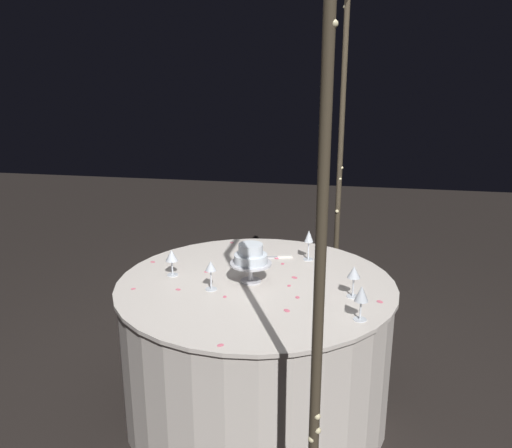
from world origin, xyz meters
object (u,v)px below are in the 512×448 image
Objects in this scene: main_table at (256,347)px; cake_knife at (271,257)px; wine_glass_3 at (361,295)px; wine_glass_0 at (211,268)px; wine_glass_4 at (172,257)px; wine_glass_1 at (309,238)px; wine_glass_2 at (354,274)px; tiered_cake at (251,257)px; decorative_arch at (336,146)px.

cake_knife is (-0.38, 0.02, 0.39)m from main_table.
wine_glass_3 is 0.57× the size of cake_knife.
main_table is 0.82m from wine_glass_3.
wine_glass_4 is at bearing -119.95° from wine_glass_0.
cake_knife is (-0.37, 0.49, -0.10)m from wine_glass_4.
wine_glass_4 is (0.38, -0.71, -0.03)m from wine_glass_1.
tiered_cake is at bearing -100.57° from wine_glass_2.
wine_glass_3 is (0.35, 0.57, -0.02)m from tiered_cake.
main_table is (-0.00, -0.39, -1.12)m from decorative_arch.
decorative_arch is at bearing 20.55° from wine_glass_1.
wine_glass_0 is at bearing -105.39° from wine_glass_3.
cake_knife is at bearing -144.38° from wine_glass_3.
wine_glass_0 is (0.14, -0.21, 0.50)m from main_table.
cake_knife is at bearing 176.98° from main_table.
tiered_cake reaches higher than cake_knife.
decorative_arch is 0.62m from wine_glass_2.
cake_knife is at bearing -134.67° from wine_glass_2.
decorative_arch is 13.99× the size of wine_glass_3.
wine_glass_1 is 0.26m from cake_knife.
decorative_arch is 1.57× the size of main_table.
wine_glass_1 is 1.24× the size of wine_glass_4.
tiered_cake is 0.40m from cake_knife.
wine_glass_4 is at bearing -91.22° from tiered_cake.
decorative_arch is 10.54× the size of tiered_cake.
main_table is 0.55m from cake_knife.
wine_glass_2 reaches higher than cake_knife.
main_table is 8.90× the size of wine_glass_3.
decorative_arch reaches higher than wine_glass_0.
wine_glass_0 is 0.69m from wine_glass_1.
cake_knife is (-0.38, 0.05, -0.13)m from tiered_cake.
wine_glass_0 reaches higher than cake_knife.
cake_knife is at bearing 172.77° from tiered_cake.
wine_glass_2 is at bearing 45.33° from cake_knife.
tiered_cake is at bearing -94.86° from main_table.
decorative_arch is 0.71m from wine_glass_3.
wine_glass_4 is at bearing -62.04° from wine_glass_1.
wine_glass_0 is 0.71m from wine_glass_2.
cake_knife is (-0.38, -0.37, -0.72)m from decorative_arch.
main_table is at bearing 123.47° from wine_glass_0.
main_table is at bearing -100.88° from wine_glass_2.
wine_glass_1 is at bearing -151.59° from wine_glass_2.
wine_glass_0 is 0.93× the size of wine_glass_3.
wine_glass_3 is at bearing 70.58° from wine_glass_4.
decorative_arch reaches higher than wine_glass_3.
wine_glass_0 is at bearing -52.14° from tiered_cake.
wine_glass_4 is at bearing -90.79° from decorative_arch.
decorative_arch is 14.34× the size of wine_glass_2.
tiered_cake is at bearing -35.04° from wine_glass_1.
main_table is 0.52m from tiered_cake.
wine_glass_1 is at bearing 139.41° from wine_glass_0.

